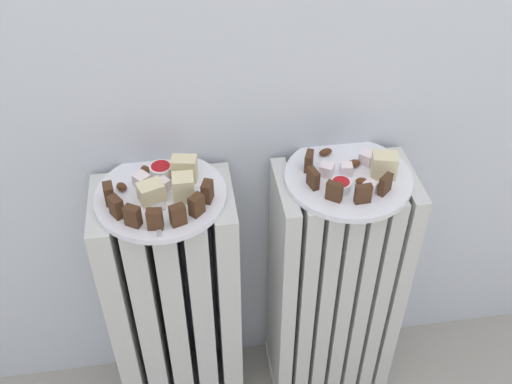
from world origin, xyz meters
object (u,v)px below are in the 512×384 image
object	(u,v)px
plate_left	(161,196)
plate_right	(348,178)
radiator_left	(176,309)
radiator_right	(333,291)
jam_bowl_left	(161,170)
fork	(160,216)
jam_bowl_right	(341,185)

from	to	relation	value
plate_left	plate_right	world-z (taller)	same
radiator_left	plate_right	xyz separation A→B (m)	(0.36, -0.00, 0.34)
radiator_right	radiator_left	bearing A→B (deg)	180.00
jam_bowl_left	fork	size ratio (longest dim) A/B	0.49
radiator_left	radiator_right	world-z (taller)	same
plate_right	fork	xyz separation A→B (m)	(-0.36, -0.06, 0.01)
jam_bowl_right	fork	size ratio (longest dim) A/B	0.43
radiator_right	jam_bowl_right	distance (m)	0.36
radiator_left	fork	distance (m)	0.35
jam_bowl_left	plate_left	bearing A→B (deg)	-94.68
fork	radiator_right	bearing A→B (deg)	9.84
radiator_right	plate_right	world-z (taller)	plate_right
radiator_right	jam_bowl_right	size ratio (longest dim) A/B	16.67
radiator_right	jam_bowl_right	world-z (taller)	jam_bowl_right
plate_right	jam_bowl_left	bearing A→B (deg)	172.05
jam_bowl_left	jam_bowl_right	distance (m)	0.34
radiator_left	jam_bowl_right	distance (m)	0.49
plate_right	plate_left	bearing A→B (deg)	180.00
jam_bowl_right	fork	xyz separation A→B (m)	(-0.34, -0.02, -0.01)
radiator_left	radiator_right	bearing A→B (deg)	-0.00
plate_right	jam_bowl_right	distance (m)	0.05
radiator_right	fork	bearing A→B (deg)	-170.16
plate_left	plate_right	bearing A→B (deg)	0.00
radiator_left	fork	xyz separation A→B (m)	(-0.00, -0.06, 0.34)
radiator_left	jam_bowl_right	bearing A→B (deg)	-6.60
jam_bowl_left	fork	world-z (taller)	jam_bowl_left
radiator_right	fork	size ratio (longest dim) A/B	7.22
plate_right	radiator_left	bearing A→B (deg)	180.00
radiator_left	radiator_right	distance (m)	0.36
jam_bowl_left	jam_bowl_right	xyz separation A→B (m)	(0.33, -0.09, -0.00)
radiator_left	plate_right	world-z (taller)	plate_right
radiator_left	plate_left	distance (m)	0.34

